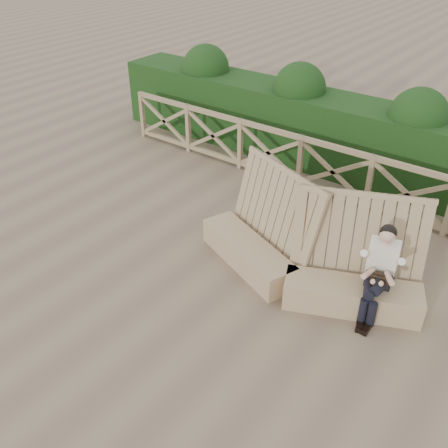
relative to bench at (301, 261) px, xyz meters
The scene contains 5 objects.
ground 1.27m from the bench, 130.99° to the right, with size 60.00×60.00×0.00m, color brown.
bench is the anchor object (origin of this frame).
woman 1.18m from the bench, ahead, with size 0.47×0.87×1.35m.
guardrail 2.71m from the bench, 107.01° to the left, with size 10.10×0.09×1.10m.
hedge 3.89m from the bench, 101.81° to the left, with size 12.00×1.20×1.50m, color black.
Camera 1 is at (3.41, -4.44, 4.83)m, focal length 40.00 mm.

